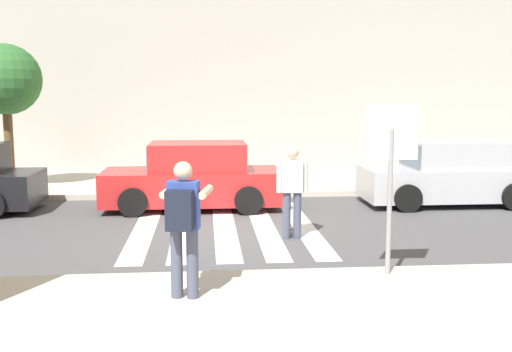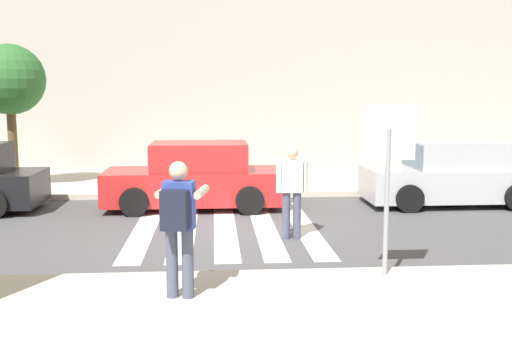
{
  "view_description": "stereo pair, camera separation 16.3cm",
  "coord_description": "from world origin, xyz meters",
  "views": [
    {
      "loc": [
        -0.38,
        -11.6,
        2.69
      ],
      "look_at": [
        0.6,
        -0.2,
        1.1
      ],
      "focal_mm": 42.0,
      "sensor_mm": 36.0,
      "label": 1
    },
    {
      "loc": [
        -0.22,
        -11.62,
        2.69
      ],
      "look_at": [
        0.6,
        -0.2,
        1.1
      ],
      "focal_mm": 42.0,
      "sensor_mm": 36.0,
      "label": 2
    }
  ],
  "objects": [
    {
      "name": "street_tree_west",
      "position": [
        -5.59,
        4.81,
        3.01
      ],
      "size": [
        1.86,
        1.86,
        3.84
      ],
      "color": "brown",
      "rests_on": "sidewalk_far"
    },
    {
      "name": "crosswalk_stripe_1",
      "position": [
        -0.8,
        0.2,
        0.0
      ],
      "size": [
        0.44,
        5.2,
        0.01
      ],
      "primitive_type": "cube",
      "color": "silver",
      "rests_on": "ground"
    },
    {
      "name": "parked_car_red",
      "position": [
        -0.65,
        2.3,
        0.73
      ],
      "size": [
        4.1,
        1.92,
        1.55
      ],
      "color": "red",
      "rests_on": "ground"
    },
    {
      "name": "crosswalk_stripe_3",
      "position": [
        0.8,
        0.2,
        0.0
      ],
      "size": [
        0.44,
        5.2,
        0.01
      ],
      "primitive_type": "cube",
      "color": "silver",
      "rests_on": "ground"
    },
    {
      "name": "crosswalk_stripe_4",
      "position": [
        1.6,
        0.2,
        0.0
      ],
      "size": [
        0.44,
        5.2,
        0.01
      ],
      "primitive_type": "cube",
      "color": "silver",
      "rests_on": "ground"
    },
    {
      "name": "building_facade_far",
      "position": [
        0.0,
        10.4,
        3.09
      ],
      "size": [
        56.0,
        4.0,
        6.18
      ],
      "primitive_type": "cube",
      "color": "#ADA89E",
      "rests_on": "ground"
    },
    {
      "name": "crosswalk_stripe_2",
      "position": [
        0.0,
        0.2,
        0.0
      ],
      "size": [
        0.44,
        5.2,
        0.01
      ],
      "primitive_type": "cube",
      "color": "silver",
      "rests_on": "ground"
    },
    {
      "name": "sidewalk_far",
      "position": [
        0.0,
        6.0,
        0.07
      ],
      "size": [
        60.0,
        4.8,
        0.14
      ],
      "primitive_type": "cube",
      "color": "beige",
      "rests_on": "ground"
    },
    {
      "name": "photographer_with_backpack",
      "position": [
        -0.65,
        -4.33,
        1.17
      ],
      "size": [
        0.67,
        0.91,
        1.72
      ],
      "color": "#474C60",
      "rests_on": "sidewalk_near"
    },
    {
      "name": "parked_car_silver",
      "position": [
        5.52,
        2.3,
        0.73
      ],
      "size": [
        4.1,
        1.92,
        1.55
      ],
      "color": "#B7BABF",
      "rests_on": "ground"
    },
    {
      "name": "crosswalk_stripe_0",
      "position": [
        -1.6,
        0.2,
        0.0
      ],
      "size": [
        0.44,
        5.2,
        0.01
      ],
      "primitive_type": "cube",
      "color": "silver",
      "rests_on": "ground"
    },
    {
      "name": "ground_plane",
      "position": [
        0.0,
        0.0,
        0.0
      ],
      "size": [
        120.0,
        120.0,
        0.0
      ],
      "primitive_type": "plane",
      "color": "#4C4C4F"
    },
    {
      "name": "stop_sign",
      "position": [
        2.19,
        -3.54,
        1.88
      ],
      "size": [
        0.76,
        0.08,
        2.39
      ],
      "color": "gray",
      "rests_on": "sidewalk_near"
    },
    {
      "name": "pedestrian_crossing",
      "position": [
        1.22,
        -0.8,
        0.97
      ],
      "size": [
        0.58,
        0.26,
        1.72
      ],
      "color": "#474C60",
      "rests_on": "ground"
    }
  ]
}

